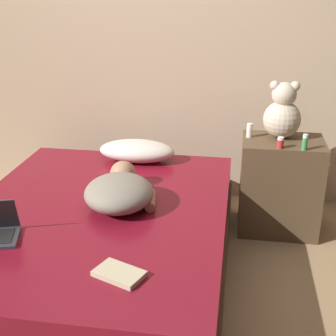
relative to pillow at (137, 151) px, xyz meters
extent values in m
plane|color=#937551|center=(-0.07, -0.79, -0.50)|extent=(12.00, 12.00, 0.00)
cube|color=tan|center=(-0.07, 0.46, 0.80)|extent=(8.00, 0.06, 2.60)
cube|color=#4C331E|center=(-0.07, -0.79, -0.38)|extent=(1.51, 1.95, 0.24)
cube|color=maroon|center=(-0.07, -0.79, -0.17)|extent=(1.48, 1.91, 0.19)
cube|color=brown|center=(1.02, -0.07, -0.17)|extent=(0.54, 0.40, 0.66)
ellipsoid|color=beige|center=(0.00, 0.00, 0.00)|extent=(0.55, 0.30, 0.15)
ellipsoid|color=gray|center=(0.06, -0.75, 0.01)|extent=(0.47, 0.51, 0.18)
sphere|color=#A87556|center=(0.01, -0.45, 0.01)|extent=(0.17, 0.17, 0.17)
cylinder|color=#A87556|center=(0.23, -0.69, -0.05)|extent=(0.09, 0.21, 0.06)
sphere|color=beige|center=(1.00, 0.00, 0.28)|extent=(0.25, 0.25, 0.25)
sphere|color=beige|center=(1.00, 0.00, 0.45)|extent=(0.16, 0.16, 0.16)
sphere|color=beige|center=(0.93, 0.00, 0.50)|extent=(0.06, 0.06, 0.06)
sphere|color=beige|center=(1.06, 0.00, 0.50)|extent=(0.06, 0.06, 0.06)
cylinder|color=#B72D2D|center=(0.98, -0.23, 0.18)|extent=(0.04, 0.04, 0.06)
cylinder|color=white|center=(0.98, -0.23, 0.22)|extent=(0.04, 0.04, 0.02)
cylinder|color=#3D8E4C|center=(1.13, -0.24, 0.19)|extent=(0.03, 0.03, 0.08)
cylinder|color=white|center=(1.13, -0.24, 0.24)|extent=(0.03, 0.03, 0.02)
cylinder|color=white|center=(0.79, -0.03, 0.19)|extent=(0.04, 0.04, 0.07)
cylinder|color=white|center=(0.79, -0.03, 0.24)|extent=(0.04, 0.04, 0.02)
cube|color=#C6B793|center=(0.23, -1.41, -0.06)|extent=(0.25, 0.21, 0.02)
camera|label=1|loc=(0.71, -3.10, 1.15)|focal=50.00mm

